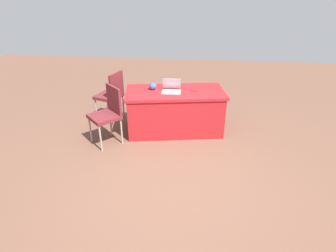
% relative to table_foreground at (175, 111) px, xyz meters
% --- Properties ---
extents(ground_plane, '(14.40, 14.40, 0.00)m').
position_rel_table_foreground_xyz_m(ground_plane, '(-0.11, 1.71, -0.38)').
color(ground_plane, brown).
extents(table_foreground, '(1.83, 1.13, 0.76)m').
position_rel_table_foreground_xyz_m(table_foreground, '(0.00, 0.00, 0.00)').
color(table_foreground, '#AD1E23').
rests_on(table_foreground, ground).
extents(chair_tucked_right, '(0.62, 0.62, 0.96)m').
position_rel_table_foreground_xyz_m(chair_tucked_right, '(1.05, 0.55, 0.17)').
color(chair_tucked_right, '#9E9993').
rests_on(chair_tucked_right, ground).
extents(chair_aisle, '(0.55, 0.55, 0.97)m').
position_rel_table_foreground_xyz_m(chair_aisle, '(1.24, -0.29, 0.18)').
color(chair_aisle, '#9E9993').
rests_on(chair_aisle, ground).
extents(laptop_silver, '(0.33, 0.31, 0.21)m').
position_rel_table_foreground_xyz_m(laptop_silver, '(0.06, 0.04, 0.42)').
color(laptop_silver, silver).
rests_on(laptop_silver, table_foreground).
extents(yarn_ball, '(0.12, 0.12, 0.12)m').
position_rel_table_foreground_xyz_m(yarn_ball, '(0.39, -0.02, 0.44)').
color(yarn_ball, '#3F5999').
rests_on(yarn_ball, table_foreground).
extents(scissors_red, '(0.17, 0.13, 0.01)m').
position_rel_table_foreground_xyz_m(scissors_red, '(-0.32, -0.04, 0.38)').
color(scissors_red, red).
rests_on(scissors_red, table_foreground).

